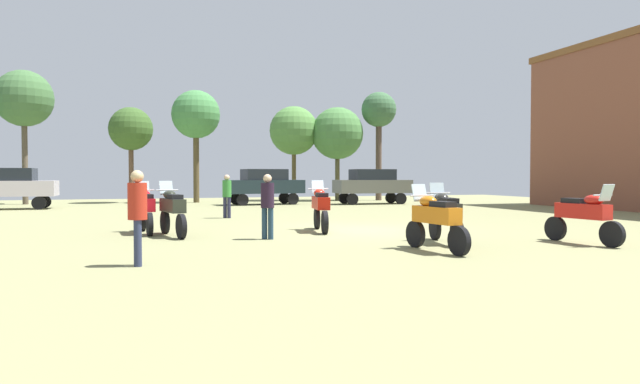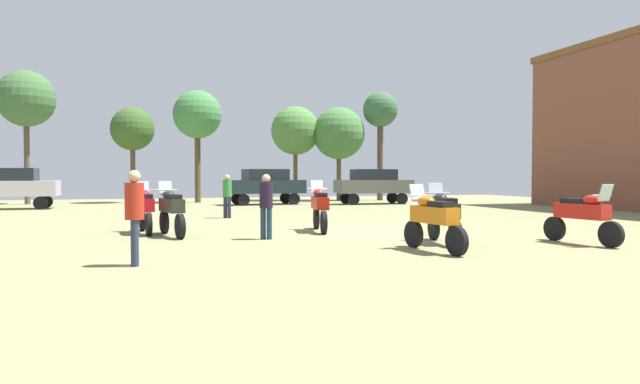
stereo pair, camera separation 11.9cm
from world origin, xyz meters
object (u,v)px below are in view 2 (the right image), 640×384
object	(u,v)px
person_2	(266,201)
tree_3	(132,130)
tree_2	(26,99)
tree_5	(197,116)
motorcycle_2	(583,214)
tree_6	(339,134)
person_3	(134,210)
motorcycle_1	(145,208)
tree_1	(295,131)
car_3	(374,184)
motorcycle_5	(171,209)
motorcycle_3	(433,219)
tree_8	(380,113)
motorcycle_6	(444,214)
person_1	(227,193)
car_1	(265,184)
car_2	(10,185)
motorcycle_4	(320,206)

from	to	relation	value
person_2	tree_3	xyz separation A→B (m)	(-3.70, 21.45, 3.42)
tree_2	tree_5	xyz separation A→B (m)	(9.48, -0.68, -0.68)
motorcycle_2	tree_6	xyz separation A→B (m)	(2.12, 23.81, 3.67)
person_3	motorcycle_1	bearing A→B (deg)	178.06
tree_1	tree_5	size ratio (longest dim) A/B	0.91
car_3	tree_2	distance (m)	20.36
motorcycle_5	tree_6	xyz separation A→B (m)	(11.41, 19.06, 3.65)
motorcycle_3	tree_5	distance (m)	24.57
person_3	tree_8	size ratio (longest dim) A/B	0.24
motorcycle_6	tree_6	xyz separation A→B (m)	(5.19, 22.65, 3.67)
person_1	motorcycle_1	bearing A→B (deg)	94.10
motorcycle_3	motorcycle_6	world-z (taller)	motorcycle_6
tree_1	tree_3	distance (m)	10.15
person_2	tree_8	world-z (taller)	tree_8
tree_1	car_1	bearing A→B (deg)	-122.94
car_2	person_3	distance (m)	20.70
motorcycle_1	motorcycle_6	size ratio (longest dim) A/B	1.03
tree_1	tree_2	bearing A→B (deg)	-179.17
motorcycle_5	tree_5	xyz separation A→B (m)	(2.35, 19.14, 4.55)
car_3	tree_8	xyz separation A→B (m)	(2.31, 4.40, 4.62)
motorcycle_4	car_3	size ratio (longest dim) A/B	0.51
car_1	tree_2	bearing A→B (deg)	65.55
motorcycle_6	tree_8	size ratio (longest dim) A/B	0.29
motorcycle_5	tree_8	world-z (taller)	tree_8
car_2	tree_2	size ratio (longest dim) A/B	0.57
car_2	tree_5	bearing A→B (deg)	-64.82
motorcycle_2	tree_5	distance (m)	25.29
tree_5	tree_6	size ratio (longest dim) A/B	1.12
motorcycle_4	tree_5	bearing A→B (deg)	104.81
tree_2	person_3	bearing A→B (deg)	-75.77
person_2	person_3	size ratio (longest dim) A/B	0.96
motorcycle_6	car_1	size ratio (longest dim) A/B	0.47
motorcycle_6	car_3	xyz separation A→B (m)	(5.64, 17.85, 0.45)
car_3	motorcycle_3	bearing A→B (deg)	162.66
car_2	car_3	xyz separation A→B (m)	(18.84, -0.56, 0.00)
tree_6	person_2	bearing A→B (deg)	-113.91
motorcycle_4	car_3	xyz separation A→B (m)	(7.65, 14.20, 0.44)
motorcycle_2	motorcycle_6	xyz separation A→B (m)	(-3.07, 1.15, 0.01)
person_3	motorcycle_6	bearing A→B (deg)	100.58
tree_2	tree_1	bearing A→B (deg)	0.83
motorcycle_6	car_2	size ratio (longest dim) A/B	0.49
car_1	person_2	size ratio (longest dim) A/B	2.67
motorcycle_5	person_1	xyz separation A→B (m)	(2.33, 6.02, 0.24)
motorcycle_5	person_1	distance (m)	6.46
motorcycle_1	car_1	size ratio (longest dim) A/B	0.48
motorcycle_1	tree_6	bearing A→B (deg)	49.33
motorcycle_2	person_2	world-z (taller)	person_2
tree_2	car_2	bearing A→B (deg)	-88.21
motorcycle_2	car_3	xyz separation A→B (m)	(2.57, 19.00, 0.46)
person_1	tree_3	world-z (taller)	tree_3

